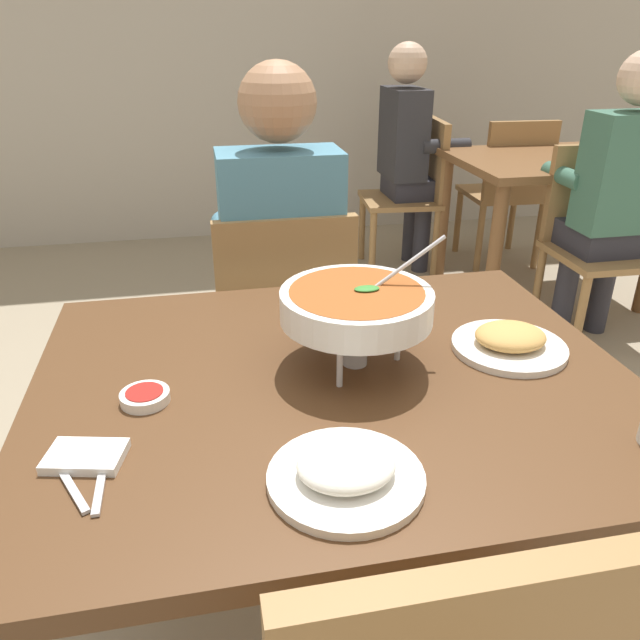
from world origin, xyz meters
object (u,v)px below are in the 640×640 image
at_px(chair_bg_left, 415,187).
at_px(chair_diner_main, 283,326).
at_px(patron_bg_middle, 617,188).
at_px(chair_bg_middle, 595,233).
at_px(chair_bg_right, 509,185).
at_px(patron_bg_left, 409,146).
at_px(diner_main, 280,254).
at_px(appetizer_plate, 510,342).
at_px(rice_plate, 346,471).
at_px(dining_table_main, 334,423).
at_px(dining_table_far, 549,184).
at_px(curry_bowl, 356,306).
at_px(sauce_dish, 145,396).

bearing_deg(chair_bg_left, chair_diner_main, -121.47).
relative_size(chair_diner_main, patron_bg_middle, 0.69).
bearing_deg(chair_bg_middle, patron_bg_middle, -93.57).
distance_m(chair_bg_right, patron_bg_left, 0.67).
height_order(diner_main, appetizer_plate, diner_main).
distance_m(rice_plate, patron_bg_middle, 2.32).
relative_size(dining_table_main, dining_table_far, 1.17).
xyz_separation_m(curry_bowl, chair_bg_right, (1.57, 2.37, -0.39)).
bearing_deg(chair_bg_right, dining_table_main, -124.00).
relative_size(rice_plate, patron_bg_left, 0.18).
xyz_separation_m(curry_bowl, appetizer_plate, (0.33, -0.01, -0.11)).
xyz_separation_m(curry_bowl, patron_bg_middle, (1.52, 1.31, -0.15)).
relative_size(dining_table_main, chair_bg_middle, 1.30).
height_order(dining_table_main, dining_table_far, same).
distance_m(rice_plate, chair_bg_left, 3.00).
distance_m(appetizer_plate, sauce_dish, 0.75).
distance_m(dining_table_far, patron_bg_left, 0.83).
relative_size(rice_plate, chair_bg_left, 0.27).
height_order(chair_bg_left, chair_bg_middle, same).
bearing_deg(sauce_dish, dining_table_main, 3.88).
xyz_separation_m(patron_bg_left, patron_bg_middle, (0.56, -1.15, 0.00)).
xyz_separation_m(rice_plate, chair_bg_right, (1.67, 2.72, -0.28)).
height_order(chair_bg_right, patron_bg_left, patron_bg_left).
relative_size(chair_diner_main, diner_main, 0.69).
xyz_separation_m(curry_bowl, patron_bg_left, (0.95, 2.46, -0.15)).
relative_size(diner_main, rice_plate, 5.46).
xyz_separation_m(dining_table_main, patron_bg_middle, (1.57, 1.35, 0.09)).
bearing_deg(sauce_dish, chair_bg_left, 60.52).
bearing_deg(rice_plate, curry_bowl, 73.61).
height_order(chair_diner_main, diner_main, diner_main).
bearing_deg(sauce_dish, patron_bg_middle, 35.52).
distance_m(dining_table_main, patron_bg_left, 2.70).
height_order(diner_main, curry_bowl, diner_main).
distance_m(appetizer_plate, chair_bg_middle, 1.87).
distance_m(rice_plate, chair_bg_right, 3.20).
height_order(curry_bowl, dining_table_far, curry_bowl).
bearing_deg(patron_bg_left, chair_bg_right, -8.80).
bearing_deg(chair_bg_middle, chair_bg_left, 117.21).
bearing_deg(patron_bg_left, patron_bg_middle, -63.85).
distance_m(chair_diner_main, patron_bg_left, 2.03).
distance_m(sauce_dish, chair_bg_middle, 2.44).
relative_size(chair_diner_main, chair_bg_left, 1.00).
distance_m(dining_table_main, chair_bg_left, 2.68).
xyz_separation_m(chair_bg_left, patron_bg_middle, (0.52, -1.11, 0.24)).
height_order(dining_table_main, patron_bg_middle, patron_bg_middle).
bearing_deg(chair_diner_main, rice_plate, -92.80).
bearing_deg(diner_main, dining_table_far, 35.62).
bearing_deg(rice_plate, chair_bg_left, 68.41).
xyz_separation_m(curry_bowl, sauce_dish, (-0.41, -0.06, -0.12)).
xyz_separation_m(diner_main, dining_table_far, (1.60, 1.14, -0.12)).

